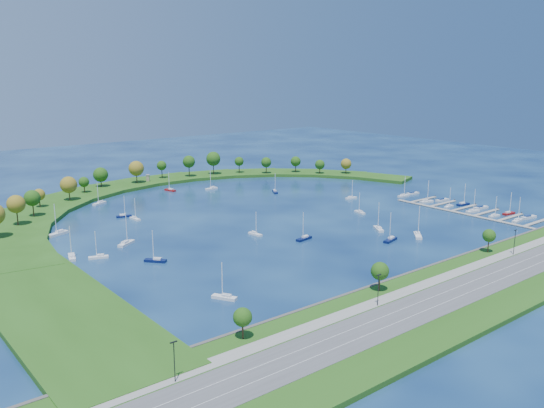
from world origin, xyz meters
TOP-DOWN VIEW (x-y plane):
  - ground at (0.00, 0.00)m, footprint 700.00×700.00m
  - south_shoreline at (0.03, -122.88)m, footprint 420.00×43.10m
  - breakwater at (-46.33, 48.72)m, footprint 286.74×247.64m
  - breakwater_trees at (-19.42, 87.32)m, footprint 242.19×91.10m
  - harbor_tower at (-11.34, 114.39)m, footprint 2.60×2.60m
  - dock_system at (85.30, -61.00)m, footprint 24.28×82.00m
  - moored_boat_0 at (-10.82, 85.81)m, footprint 4.35×8.38m
  - moored_boat_1 at (11.92, 74.10)m, footprint 8.49×3.09m
  - moored_boat_2 at (-97.90, 30.43)m, footprint 10.21×6.23m
  - moored_boat_3 at (36.44, 41.31)m, footprint 5.89×8.24m
  - moored_boat_4 at (-16.78, -44.48)m, footprint 8.82×3.85m
  - moored_boat_5 at (-58.98, 34.03)m, footprint 2.63×7.73m
  - moored_boat_6 at (59.93, 0.15)m, footprint 7.58×2.54m
  - moored_boat_7 at (-59.30, 77.85)m, footprint 8.90×6.01m
  - moored_boat_8 at (-81.30, -78.04)m, footprint 6.20×8.41m
  - moored_boat_9 at (38.13, -26.60)m, footprint 3.60×7.65m
  - moored_boat_10 at (-61.07, 42.49)m, footprint 7.82×4.23m
  - moored_boat_11 at (25.69, -72.72)m, footprint 8.91×8.73m
  - moored_boat_12 at (-80.57, -2.83)m, footprint 9.29×7.16m
  - moored_boat_13 at (-105.03, -6.46)m, footprint 4.87×9.19m
  - moored_boat_14 at (-96.79, -12.90)m, footprint 7.86×4.58m
  - moored_boat_15 at (-29.03, -25.26)m, footprint 2.84×7.60m
  - moored_boat_16 at (-81.34, -30.83)m, footprint 7.44×8.01m
  - moored_boat_17 at (20.60, -54.45)m, footprint 6.73×8.82m
  - moored_boat_18 at (10.96, -69.47)m, footprint 9.21×4.61m
  - docked_boat_0 at (85.52, -86.93)m, footprint 8.53×3.15m
  - docked_boat_1 at (95.97, -87.05)m, footprint 9.60×4.04m
  - docked_boat_2 at (85.54, -74.59)m, footprint 7.27×2.52m
  - docked_boat_3 at (96.03, -76.53)m, footprint 8.02×3.15m
  - docked_boat_4 at (85.52, -62.31)m, footprint 8.62×3.74m
  - docked_boat_5 at (95.96, -60.61)m, footprint 9.66×3.57m
  - docked_boat_6 at (85.54, -47.91)m, footprint 7.49×2.84m
  - docked_boat_7 at (96.02, -49.84)m, footprint 8.44×3.47m
  - docked_boat_8 at (85.51, -33.37)m, footprint 8.97×3.72m
  - docked_boat_9 at (95.97, -36.32)m, footprint 9.29×3.27m
  - docked_boat_10 at (87.92, -15.32)m, footprint 8.30×2.43m
  - docked_boat_11 at (97.87, -14.18)m, footprint 9.03×3.55m

SIDE VIEW (x-z plane):
  - ground at x=0.00m, z-range 0.00..0.00m
  - dock_system at x=85.30m, z-range -0.45..1.15m
  - docked_boat_11 at x=97.87m, z-range -0.24..1.55m
  - docked_boat_9 at x=95.97m, z-range -0.25..1.61m
  - docked_boat_1 at x=95.97m, z-range -0.25..1.65m
  - docked_boat_5 at x=95.96m, z-range -0.26..1.67m
  - docked_boat_2 at x=85.54m, z-range -4.38..6.12m
  - docked_boat_6 at x=85.54m, z-range -4.50..6.24m
  - moored_boat_9 at x=38.13m, z-range -4.55..6.30m
  - moored_boat_15 at x=-29.03m, z-range -4.58..6.34m
  - moored_boat_6 at x=59.93m, z-range -4.61..6.36m
  - moored_boat_10 at x=-61.07m, z-range -4.66..6.42m
  - moored_boat_14 at x=-96.79m, z-range -4.69..6.46m
  - moored_boat_5 at x=-58.98m, z-range -4.71..6.48m
  - docked_boat_3 at x=96.03m, z-range -4.85..6.63m
  - moored_boat_0 at x=-10.82m, z-range -5.03..6.83m
  - moored_boat_3 at x=36.44m, z-range -5.08..6.89m
  - docked_boat_7 at x=96.02m, z-range -5.11..6.93m
  - docked_boat_10 at x=87.92m, z-range -5.17..6.99m
  - moored_boat_1 at x=11.92m, z-range -5.19..7.02m
  - docked_boat_4 at x=85.52m, z-range -5.22..7.04m
  - docked_boat_0 at x=85.52m, z-range -5.22..7.04m
  - moored_boat_8 at x=-81.30m, z-range -5.23..7.06m
  - moored_boat_4 at x=-16.78m, z-range -5.35..7.19m
  - moored_boat_16 at x=-81.34m, z-range -5.36..7.21m
  - docked_boat_8 at x=85.51m, z-range -5.47..7.33m
  - moored_boat_7 at x=-59.30m, z-range -5.47..7.33m
  - moored_boat_17 at x=20.60m, z-range -5.55..7.42m
  - moored_boat_13 at x=-105.03m, z-range -5.57..7.44m
  - moored_boat_18 at x=10.96m, z-range -5.58..7.46m
  - moored_boat_12 at x=-80.57m, z-range -5.90..7.82m
  - moored_boat_11 at x=25.69m, z-range -6.18..8.14m
  - moored_boat_2 at x=-97.90m, z-range -6.28..8.25m
  - breakwater at x=-46.33m, z-range -0.01..1.99m
  - south_shoreline at x=0.03m, z-range -4.80..6.80m
  - harbor_tower at x=-11.34m, z-range 2.05..6.38m
  - breakwater_trees at x=-19.42m, z-range 3.00..18.87m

